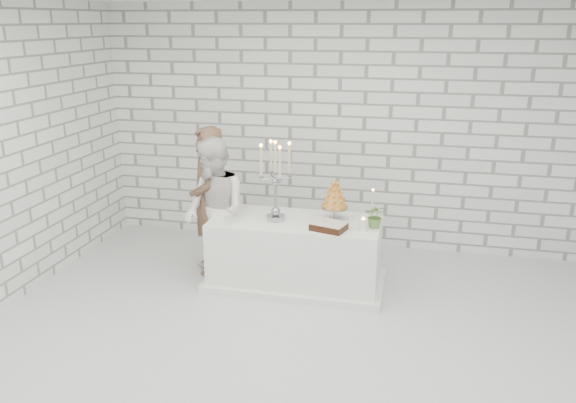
# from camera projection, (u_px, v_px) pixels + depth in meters

# --- Properties ---
(ground) EXTENTS (6.00, 5.00, 0.01)m
(ground) POSITION_uv_depth(u_px,v_px,m) (296.00, 341.00, 5.23)
(ground) COLOR silver
(ground) RESTS_ON ground
(wall_back) EXTENTS (6.00, 0.01, 3.00)m
(wall_back) POSITION_uv_depth(u_px,v_px,m) (339.00, 129.00, 7.09)
(wall_back) COLOR white
(wall_back) RESTS_ON ground
(wall_front) EXTENTS (6.00, 0.01, 3.00)m
(wall_front) POSITION_uv_depth(u_px,v_px,m) (174.00, 336.00, 2.45)
(wall_front) COLOR white
(wall_front) RESTS_ON ground
(cake_table) EXTENTS (1.80, 0.80, 0.75)m
(cake_table) POSITION_uv_depth(u_px,v_px,m) (295.00, 253.00, 6.23)
(cake_table) COLOR white
(cake_table) RESTS_ON ground
(groom) EXTENTS (0.62, 0.73, 1.68)m
(groom) POSITION_uv_depth(u_px,v_px,m) (208.00, 201.00, 6.46)
(groom) COLOR #442E22
(groom) RESTS_ON ground
(bride) EXTENTS (0.98, 0.99, 1.61)m
(bride) POSITION_uv_depth(u_px,v_px,m) (215.00, 211.00, 6.23)
(bride) COLOR white
(bride) RESTS_ON ground
(candelabra) EXTENTS (0.42, 0.42, 0.86)m
(candelabra) POSITION_uv_depth(u_px,v_px,m) (275.00, 181.00, 5.99)
(candelabra) COLOR #93949D
(candelabra) RESTS_ON cake_table
(croquembouche) EXTENTS (0.32, 0.32, 0.45)m
(croquembouche) POSITION_uv_depth(u_px,v_px,m) (335.00, 200.00, 6.06)
(croquembouche) COLOR #AE6520
(croquembouche) RESTS_ON cake_table
(chocolate_cake) EXTENTS (0.39, 0.32, 0.08)m
(chocolate_cake) POSITION_uv_depth(u_px,v_px,m) (329.00, 226.00, 5.82)
(chocolate_cake) COLOR black
(chocolate_cake) RESTS_ON cake_table
(pillar_candle) EXTENTS (0.10, 0.10, 0.12)m
(pillar_candle) POSITION_uv_depth(u_px,v_px,m) (363.00, 225.00, 5.80)
(pillar_candle) COLOR white
(pillar_candle) RESTS_ON cake_table
(extra_taper) EXTENTS (0.07, 0.07, 0.32)m
(extra_taper) POSITION_uv_depth(u_px,v_px,m) (372.00, 205.00, 6.09)
(extra_taper) COLOR beige
(extra_taper) RESTS_ON cake_table
(flowers) EXTENTS (0.23, 0.21, 0.25)m
(flowers) POSITION_uv_depth(u_px,v_px,m) (376.00, 216.00, 5.86)
(flowers) COLOR #437B36
(flowers) RESTS_ON cake_table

